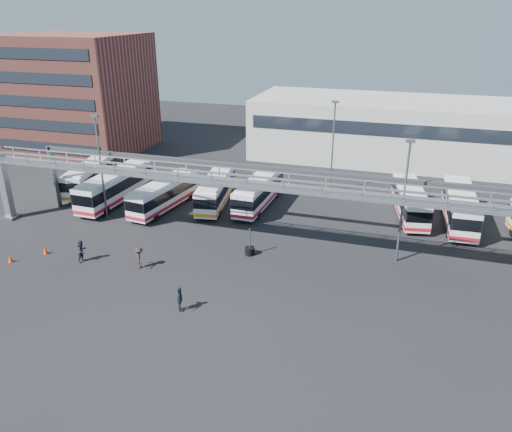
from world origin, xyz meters
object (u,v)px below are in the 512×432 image
(light_pole_back, at_px, (333,142))
(bus_8, at_px, (460,206))
(bus_2, at_px, (164,193))
(light_pole_left, at_px, (100,162))
(pedestrian_d, at_px, (180,299))
(light_pole_mid, at_px, (404,196))
(cone_left, at_px, (10,259))
(pedestrian_b, at_px, (82,251))
(bus_0, at_px, (91,175))
(bus_7, at_px, (410,200))
(tire_stack, at_px, (250,250))
(bus_1, at_px, (115,186))
(pedestrian_c, at_px, (140,258))
(bus_4, at_px, (259,191))
(bus_3, at_px, (216,190))
(cone_right, at_px, (45,250))

(light_pole_back, height_order, bus_8, light_pole_back)
(bus_2, bearing_deg, light_pole_left, -132.40)
(bus_8, bearing_deg, pedestrian_d, -133.36)
(light_pole_mid, xyz_separation_m, bus_2, (-23.48, 4.78, -4.05))
(cone_left, bearing_deg, pedestrian_b, 18.86)
(bus_0, relative_size, cone_left, 16.40)
(bus_7, bearing_deg, tire_stack, -145.02)
(bus_1, xyz_separation_m, tire_stack, (17.42, -7.32, -1.43))
(pedestrian_c, xyz_separation_m, pedestrian_d, (5.72, -4.66, 0.02))
(bus_1, bearing_deg, bus_7, 11.91)
(bus_7, height_order, pedestrian_c, bus_7)
(light_pole_back, xyz_separation_m, bus_4, (-6.42, -6.68, -4.03))
(light_pole_mid, xyz_separation_m, bus_3, (-18.88, 7.43, -4.05))
(pedestrian_c, relative_size, cone_right, 2.71)
(bus_3, relative_size, tire_stack, 4.25)
(bus_4, height_order, pedestrian_d, bus_4)
(light_pole_back, relative_size, bus_8, 0.93)
(bus_0, xyz_separation_m, bus_2, (10.69, -2.77, -0.05))
(light_pole_back, bearing_deg, bus_1, -154.46)
(bus_2, bearing_deg, bus_4, 28.93)
(pedestrian_b, relative_size, pedestrian_c, 1.06)
(bus_1, xyz_separation_m, pedestrian_c, (9.73, -12.14, -0.95))
(light_pole_back, bearing_deg, pedestrian_b, -126.18)
(bus_2, distance_m, cone_right, 13.38)
(light_pole_left, distance_m, bus_8, 34.60)
(pedestrian_b, distance_m, cone_right, 3.92)
(light_pole_back, relative_size, tire_stack, 4.24)
(light_pole_left, xyz_separation_m, bus_2, (4.52, 3.78, -4.05))
(bus_0, height_order, pedestrian_b, bus_0)
(light_pole_mid, relative_size, tire_stack, 4.24)
(bus_7, xyz_separation_m, pedestrian_c, (-20.28, -17.48, -0.81))
(bus_3, height_order, bus_8, bus_8)
(bus_7, bearing_deg, bus_4, 176.75)
(bus_4, height_order, pedestrian_c, bus_4)
(cone_left, bearing_deg, bus_8, 28.56)
(light_pole_mid, relative_size, bus_8, 0.93)
(bus_0, xyz_separation_m, cone_left, (3.93, -17.22, -1.40))
(pedestrian_c, bearing_deg, bus_8, -92.61)
(bus_2, height_order, bus_4, bus_4)
(pedestrian_b, distance_m, tire_stack, 13.78)
(light_pole_back, distance_m, tire_stack, 18.70)
(bus_1, height_order, cone_left, bus_1)
(light_pole_mid, bearing_deg, bus_1, 170.67)
(light_pole_left, bearing_deg, pedestrian_d, -42.56)
(bus_7, relative_size, cone_left, 16.18)
(pedestrian_d, xyz_separation_m, tire_stack, (1.96, 9.48, -0.50))
(light_pole_left, relative_size, pedestrian_c, 5.73)
(light_pole_mid, xyz_separation_m, bus_8, (5.27, 9.67, -3.89))
(bus_8, xyz_separation_m, tire_stack, (-17.17, -12.17, -1.43))
(bus_3, height_order, bus_4, bus_4)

